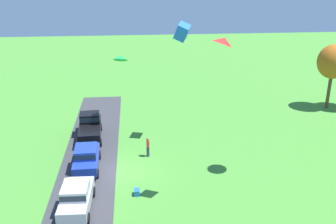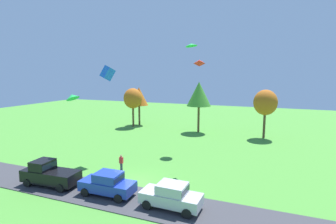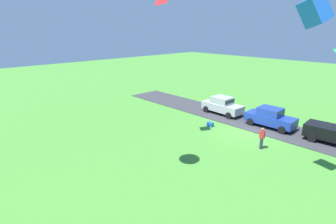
{
  "view_description": "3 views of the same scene",
  "coord_description": "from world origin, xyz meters",
  "px_view_note": "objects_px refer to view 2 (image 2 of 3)",
  "views": [
    {
      "loc": [
        26.68,
        0.96,
        15.12
      ],
      "look_at": [
        1.07,
        3.29,
        5.23
      ],
      "focal_mm": 42.0,
      "sensor_mm": 36.0,
      "label": 1
    },
    {
      "loc": [
        10.94,
        -19.38,
        9.6
      ],
      "look_at": [
        1.02,
        5.74,
        5.64
      ],
      "focal_mm": 28.0,
      "sensor_mm": 36.0,
      "label": 2
    },
    {
      "loc": [
        -10.88,
        19.76,
        8.82
      ],
      "look_at": [
        2.96,
        6.69,
        2.75
      ],
      "focal_mm": 28.0,
      "sensor_mm": 36.0,
      "label": 3
    }
  ],
  "objects_px": {
    "cooler_box": "(171,182)",
    "kite_delta_low_drifter": "(191,45)",
    "kite_box_high_right": "(108,73)",
    "car_pickup_far_end": "(49,173)",
    "tree_lone_near": "(139,97)",
    "tree_left_of_center": "(199,94)",
    "tree_far_left": "(133,99)",
    "tree_right_of_center": "(265,103)",
    "kite_delta_trailing_tail": "(72,97)",
    "car_sedan_near_entrance": "(108,183)",
    "kite_diamond_near_flag": "(199,62)",
    "person_on_lawn": "(121,163)",
    "car_sedan_by_flagpole": "(171,195)"
  },
  "relations": [
    {
      "from": "tree_far_left",
      "to": "kite_diamond_near_flag",
      "type": "xyz_separation_m",
      "value": [
        16.42,
        -15.77,
        5.61
      ]
    },
    {
      "from": "person_on_lawn",
      "to": "tree_left_of_center",
      "type": "relative_size",
      "value": 0.21
    },
    {
      "from": "kite_delta_trailing_tail",
      "to": "kite_delta_low_drifter",
      "type": "bearing_deg",
      "value": 59.23
    },
    {
      "from": "car_pickup_far_end",
      "to": "tree_left_of_center",
      "type": "relative_size",
      "value": 0.61
    },
    {
      "from": "car_pickup_far_end",
      "to": "cooler_box",
      "type": "xyz_separation_m",
      "value": [
        9.76,
        4.06,
        -0.91
      ]
    },
    {
      "from": "person_on_lawn",
      "to": "tree_far_left",
      "type": "xyz_separation_m",
      "value": [
        -9.84,
        20.16,
        4.28
      ]
    },
    {
      "from": "person_on_lawn",
      "to": "cooler_box",
      "type": "distance_m",
      "value": 5.8
    },
    {
      "from": "person_on_lawn",
      "to": "cooler_box",
      "type": "height_order",
      "value": "person_on_lawn"
    },
    {
      "from": "car_sedan_near_entrance",
      "to": "cooler_box",
      "type": "xyz_separation_m",
      "value": [
        3.95,
        3.79,
        -0.84
      ]
    },
    {
      "from": "tree_far_left",
      "to": "tree_right_of_center",
      "type": "height_order",
      "value": "tree_right_of_center"
    },
    {
      "from": "tree_lone_near",
      "to": "kite_delta_low_drifter",
      "type": "height_order",
      "value": "kite_delta_low_drifter"
    },
    {
      "from": "kite_delta_trailing_tail",
      "to": "kite_delta_low_drifter",
      "type": "distance_m",
      "value": 15.93
    },
    {
      "from": "car_sedan_near_entrance",
      "to": "tree_far_left",
      "type": "relative_size",
      "value": 0.63
    },
    {
      "from": "car_sedan_by_flagpole",
      "to": "tree_right_of_center",
      "type": "distance_m",
      "value": 25.69
    },
    {
      "from": "tree_lone_near",
      "to": "kite_delta_low_drifter",
      "type": "bearing_deg",
      "value": -40.15
    },
    {
      "from": "kite_box_high_right",
      "to": "kite_delta_low_drifter",
      "type": "height_order",
      "value": "kite_delta_low_drifter"
    },
    {
      "from": "tree_lone_near",
      "to": "tree_left_of_center",
      "type": "xyz_separation_m",
      "value": [
        12.01,
        -1.96,
        0.94
      ]
    },
    {
      "from": "car_pickup_far_end",
      "to": "cooler_box",
      "type": "height_order",
      "value": "car_pickup_far_end"
    },
    {
      "from": "car_pickup_far_end",
      "to": "kite_box_high_right",
      "type": "bearing_deg",
      "value": 85.21
    },
    {
      "from": "tree_right_of_center",
      "to": "kite_delta_trailing_tail",
      "type": "height_order",
      "value": "kite_delta_trailing_tail"
    },
    {
      "from": "kite_box_high_right",
      "to": "kite_delta_low_drifter",
      "type": "relative_size",
      "value": 0.87
    },
    {
      "from": "tree_far_left",
      "to": "kite_diamond_near_flag",
      "type": "bearing_deg",
      "value": -43.85
    },
    {
      "from": "car_sedan_by_flagpole",
      "to": "person_on_lawn",
      "type": "xyz_separation_m",
      "value": [
        -7.15,
        4.9,
        -0.16
      ]
    },
    {
      "from": "kite_diamond_near_flag",
      "to": "kite_box_high_right",
      "type": "bearing_deg",
      "value": -172.95
    },
    {
      "from": "tree_left_of_center",
      "to": "car_sedan_by_flagpole",
      "type": "bearing_deg",
      "value": -79.33
    },
    {
      "from": "tree_left_of_center",
      "to": "tree_far_left",
      "type": "bearing_deg",
      "value": 179.57
    },
    {
      "from": "kite_delta_trailing_tail",
      "to": "kite_delta_low_drifter",
      "type": "height_order",
      "value": "kite_delta_low_drifter"
    },
    {
      "from": "car_sedan_near_entrance",
      "to": "kite_diamond_near_flag",
      "type": "distance_m",
      "value": 14.24
    },
    {
      "from": "car_pickup_far_end",
      "to": "tree_lone_near",
      "type": "distance_m",
      "value": 27.98
    },
    {
      "from": "car_sedan_by_flagpole",
      "to": "cooler_box",
      "type": "height_order",
      "value": "car_sedan_by_flagpole"
    },
    {
      "from": "cooler_box",
      "to": "kite_diamond_near_flag",
      "type": "height_order",
      "value": "kite_diamond_near_flag"
    },
    {
      "from": "tree_left_of_center",
      "to": "kite_box_high_right",
      "type": "xyz_separation_m",
      "value": [
        -5.84,
        -16.91,
        3.35
      ]
    },
    {
      "from": "tree_left_of_center",
      "to": "cooler_box",
      "type": "bearing_deg",
      "value": -81.29
    },
    {
      "from": "car_sedan_by_flagpole",
      "to": "kite_delta_low_drifter",
      "type": "distance_m",
      "value": 20.06
    },
    {
      "from": "tree_lone_near",
      "to": "kite_box_high_right",
      "type": "distance_m",
      "value": 20.32
    },
    {
      "from": "car_pickup_far_end",
      "to": "kite_diamond_near_flag",
      "type": "distance_m",
      "value": 17.22
    },
    {
      "from": "cooler_box",
      "to": "kite_delta_low_drifter",
      "type": "xyz_separation_m",
      "value": [
        -1.86,
        11.76,
        12.95
      ]
    },
    {
      "from": "tree_left_of_center",
      "to": "person_on_lawn",
      "type": "bearing_deg",
      "value": -96.94
    },
    {
      "from": "car_sedan_near_entrance",
      "to": "tree_far_left",
      "type": "distance_m",
      "value": 27.82
    },
    {
      "from": "car_pickup_far_end",
      "to": "car_sedan_near_entrance",
      "type": "xyz_separation_m",
      "value": [
        5.82,
        0.27,
        -0.07
      ]
    },
    {
      "from": "person_on_lawn",
      "to": "kite_delta_trailing_tail",
      "type": "bearing_deg",
      "value": -151.73
    },
    {
      "from": "car_sedan_near_entrance",
      "to": "person_on_lawn",
      "type": "relative_size",
      "value": 2.6
    },
    {
      "from": "car_sedan_by_flagpole",
      "to": "tree_far_left",
      "type": "distance_m",
      "value": 30.55
    },
    {
      "from": "car_pickup_far_end",
      "to": "tree_lone_near",
      "type": "relative_size",
      "value": 0.72
    },
    {
      "from": "car_sedan_by_flagpole",
      "to": "tree_far_left",
      "type": "relative_size",
      "value": 0.63
    },
    {
      "from": "tree_far_left",
      "to": "kite_delta_low_drifter",
      "type": "bearing_deg",
      "value": -34.59
    },
    {
      "from": "car_pickup_far_end",
      "to": "car_sedan_near_entrance",
      "type": "height_order",
      "value": "car_pickup_far_end"
    },
    {
      "from": "car_sedan_by_flagpole",
      "to": "tree_lone_near",
      "type": "distance_m",
      "value": 31.99
    },
    {
      "from": "tree_right_of_center",
      "to": "kite_delta_trailing_tail",
      "type": "bearing_deg",
      "value": -126.98
    },
    {
      "from": "car_sedan_by_flagpole",
      "to": "kite_box_high_right",
      "type": "height_order",
      "value": "kite_box_high_right"
    }
  ]
}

